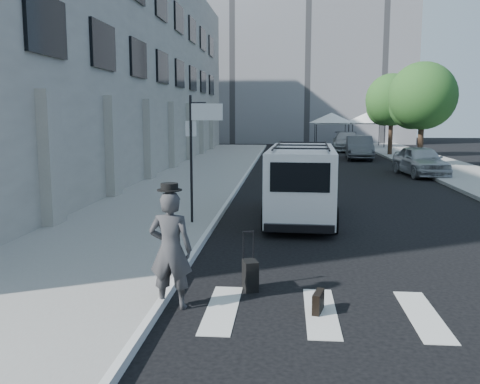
% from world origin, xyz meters
% --- Properties ---
extents(ground, '(120.00, 120.00, 0.00)m').
position_xyz_m(ground, '(0.00, 0.00, 0.00)').
color(ground, black).
rests_on(ground, ground).
extents(sidewalk_left, '(4.50, 48.00, 0.15)m').
position_xyz_m(sidewalk_left, '(-4.25, 16.00, 0.07)').
color(sidewalk_left, gray).
rests_on(sidewalk_left, ground).
extents(sidewalk_right, '(4.00, 56.00, 0.15)m').
position_xyz_m(sidewalk_right, '(9.00, 20.00, 0.07)').
color(sidewalk_right, gray).
rests_on(sidewalk_right, ground).
extents(building_left, '(10.00, 44.00, 12.00)m').
position_xyz_m(building_left, '(-11.50, 18.00, 6.00)').
color(building_left, gray).
rests_on(building_left, ground).
extents(building_far, '(22.00, 12.00, 25.00)m').
position_xyz_m(building_far, '(2.00, 50.00, 12.50)').
color(building_far, slate).
rests_on(building_far, ground).
extents(sign_pole, '(1.03, 0.07, 3.50)m').
position_xyz_m(sign_pole, '(-2.36, 3.20, 2.65)').
color(sign_pole, black).
rests_on(sign_pole, sidewalk_left).
extents(tree_near, '(3.80, 3.83, 6.03)m').
position_xyz_m(tree_near, '(7.50, 20.15, 3.97)').
color(tree_near, black).
rests_on(tree_near, ground).
extents(tree_far, '(3.80, 3.83, 6.03)m').
position_xyz_m(tree_far, '(7.50, 29.15, 3.97)').
color(tree_far, black).
rests_on(tree_far, ground).
extents(tent_left, '(4.00, 4.00, 3.20)m').
position_xyz_m(tent_left, '(4.00, 38.00, 2.71)').
color(tent_left, black).
rests_on(tent_left, ground).
extents(tent_right, '(4.00, 4.00, 3.20)m').
position_xyz_m(tent_right, '(7.20, 38.50, 2.71)').
color(tent_right, black).
rests_on(tent_right, ground).
extents(businessman, '(0.73, 0.49, 1.95)m').
position_xyz_m(businessman, '(-1.83, -3.00, 0.97)').
color(businessman, '#363638').
rests_on(businessman, ground).
extents(briefcase, '(0.22, 0.46, 0.34)m').
position_xyz_m(briefcase, '(0.56, -3.00, 0.17)').
color(briefcase, black).
rests_on(briefcase, ground).
extents(suitcase, '(0.33, 0.43, 1.05)m').
position_xyz_m(suitcase, '(-0.61, -2.00, 0.28)').
color(suitcase, black).
rests_on(suitcase, ground).
extents(cargo_van, '(2.21, 5.76, 2.16)m').
position_xyz_m(cargo_van, '(0.47, 4.70, 1.12)').
color(cargo_van, white).
rests_on(cargo_van, ground).
extents(parked_car_a, '(2.32, 4.70, 1.54)m').
position_xyz_m(parked_car_a, '(6.80, 16.49, 0.77)').
color(parked_car_a, '#A7AAAF').
rests_on(parked_car_a, ground).
extents(parked_car_b, '(2.03, 4.99, 1.61)m').
position_xyz_m(parked_car_b, '(5.00, 26.19, 0.80)').
color(parked_car_b, '#4F5155').
rests_on(parked_car_b, ground).
extents(parked_car_c, '(2.60, 5.63, 1.59)m').
position_xyz_m(parked_car_c, '(5.00, 34.32, 0.80)').
color(parked_car_c, '#9FA3A7').
rests_on(parked_car_c, ground).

